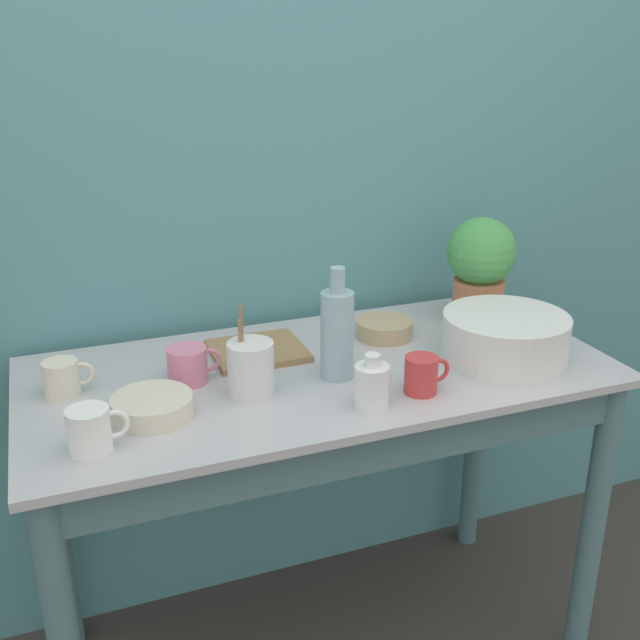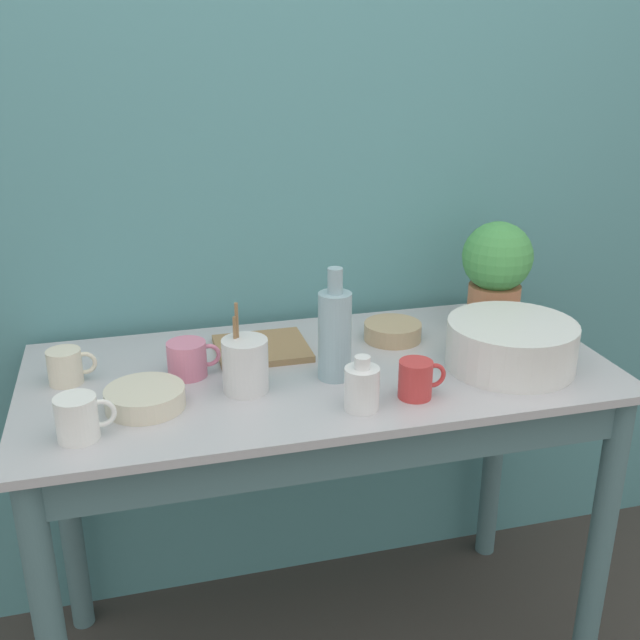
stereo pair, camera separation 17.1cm
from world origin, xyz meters
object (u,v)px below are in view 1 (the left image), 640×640
object	(u,v)px
potted_plant	(480,264)
utensil_cup	(251,368)
bowl_wash_large	(505,337)
bowl_small_cream	(152,406)
mug_red	(422,375)
bottle_short	(372,385)
mug_white	(91,430)
tray_board	(258,351)
bottle_tall	(337,333)
bowl_small_tan	(384,329)
mug_cream	(63,378)
mug_pink	(188,365)

from	to	relation	value
potted_plant	utensil_cup	xyz separation A→B (m)	(-0.70, -0.22, -0.10)
potted_plant	bowl_wash_large	world-z (taller)	potted_plant
bowl_small_cream	mug_red	bearing A→B (deg)	-9.94
bowl_wash_large	bottle_short	xyz separation A→B (m)	(-0.40, -0.11, -0.01)
bottle_short	potted_plant	bearing A→B (deg)	36.98
bottle_short	mug_red	xyz separation A→B (m)	(0.13, 0.02, -0.01)
mug_white	tray_board	world-z (taller)	mug_white
bottle_tall	bowl_small_tan	size ratio (longest dim) A/B	1.78
mug_white	mug_cream	bearing A→B (deg)	97.67
bottle_tall	bottle_short	distance (m)	0.17
bowl_wash_large	mug_cream	bearing A→B (deg)	170.11
potted_plant	bottle_short	xyz separation A→B (m)	(-0.48, -0.36, -0.11)
bowl_small_tan	bottle_short	bearing A→B (deg)	-119.52
bottle_tall	tray_board	xyz separation A→B (m)	(-0.13, 0.19, -0.10)
bowl_small_tan	mug_pink	bearing A→B (deg)	-170.86
potted_plant	bowl_small_tan	xyz separation A→B (m)	(-0.29, -0.03, -0.13)
bottle_short	mug_cream	xyz separation A→B (m)	(-0.60, 0.29, -0.01)
mug_red	utensil_cup	xyz separation A→B (m)	(-0.35, 0.13, 0.02)
mug_red	bowl_wash_large	bearing A→B (deg)	18.51
bottle_short	bowl_small_tan	world-z (taller)	bottle_short
tray_board	mug_white	bearing A→B (deg)	-142.02
bottle_short	tray_board	world-z (taller)	bottle_short
mug_red	bowl_small_tan	size ratio (longest dim) A/B	0.73
mug_pink	utensil_cup	xyz separation A→B (m)	(0.11, -0.11, 0.02)
bottle_short	mug_red	bearing A→B (deg)	9.12
mug_pink	bowl_small_tan	bearing A→B (deg)	9.14
bottle_short	bowl_small_cream	size ratio (longest dim) A/B	0.71
bottle_tall	bowl_wash_large	bearing A→B (deg)	-6.59
potted_plant	tray_board	distance (m)	0.65
bottle_tall	mug_cream	world-z (taller)	bottle_tall
bowl_wash_large	tray_board	distance (m)	0.60
mug_red	bottle_short	bearing A→B (deg)	-170.88
mug_pink	utensil_cup	size ratio (longest dim) A/B	0.62
bowl_wash_large	utensil_cup	size ratio (longest dim) A/B	1.51
potted_plant	bowl_wash_large	distance (m)	0.28
bottle_tall	mug_pink	size ratio (longest dim) A/B	2.13
mug_white	utensil_cup	xyz separation A→B (m)	(0.35, 0.12, 0.02)
tray_board	bottle_tall	bearing A→B (deg)	-55.08
bowl_small_tan	tray_board	distance (m)	0.34
mug_white	mug_pink	bearing A→B (deg)	45.23
bowl_wash_large	mug_red	world-z (taller)	bowl_wash_large
utensil_cup	tray_board	bearing A→B (deg)	70.03
bowl_small_tan	tray_board	size ratio (longest dim) A/B	0.66
bowl_wash_large	bowl_small_tan	xyz separation A→B (m)	(-0.21, 0.23, -0.03)
potted_plant	bottle_short	world-z (taller)	potted_plant
mug_white	mug_pink	size ratio (longest dim) A/B	0.94
bowl_small_cream	tray_board	world-z (taller)	bowl_small_cream
bowl_wash_large	mug_cream	distance (m)	1.02
bowl_small_cream	utensil_cup	size ratio (longest dim) A/B	0.84
mug_cream	utensil_cup	xyz separation A→B (m)	(0.38, -0.14, 0.02)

